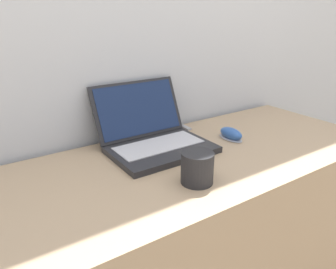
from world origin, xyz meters
TOP-DOWN VIEW (x-y plane):
  - desk at (0.00, 0.28)m, footprint 1.45×0.56m
  - laptop at (-0.03, 0.42)m, footprint 0.33×0.32m
  - drink_cup at (-0.06, 0.14)m, footprint 0.09×0.09m
  - computer_mouse at (0.25, 0.33)m, footprint 0.05×0.10m
  - usb_stick at (0.18, 0.51)m, footprint 0.02×0.06m

SIDE VIEW (x-z plane):
  - desk at x=0.00m, z-range 0.00..0.73m
  - usb_stick at x=0.18m, z-range 0.73..0.74m
  - computer_mouse at x=0.25m, z-range 0.73..0.77m
  - laptop at x=-0.03m, z-range 0.68..0.88m
  - drink_cup at x=-0.06m, z-range 0.74..0.82m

